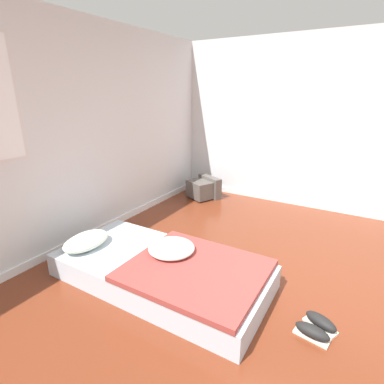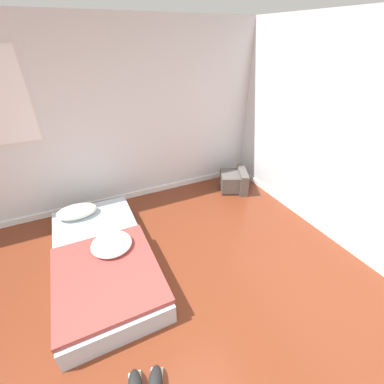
{
  "view_description": "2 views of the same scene",
  "coord_description": "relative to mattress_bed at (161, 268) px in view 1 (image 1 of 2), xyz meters",
  "views": [
    {
      "loc": [
        -2.3,
        -0.04,
        1.79
      ],
      "look_at": [
        0.86,
        1.84,
        0.55
      ],
      "focal_mm": 28.0,
      "sensor_mm": 36.0,
      "label": 1
    },
    {
      "loc": [
        -0.27,
        -0.88,
        2.34
      ],
      "look_at": [
        0.98,
        1.74,
        0.57
      ],
      "focal_mm": 24.0,
      "sensor_mm": 36.0,
      "label": 2
    }
  ],
  "objects": [
    {
      "name": "wall_back",
      "position": [
        0.27,
        1.38,
        1.15
      ],
      "size": [
        7.54,
        0.08,
        2.6
      ],
      "color": "silver",
      "rests_on": "ground_plane"
    },
    {
      "name": "mattress_bed",
      "position": [
        0.0,
        0.0,
        0.0
      ],
      "size": [
        1.03,
        2.09,
        0.38
      ],
      "color": "silver",
      "rests_on": "ground_plane"
    },
    {
      "name": "wall_right",
      "position": [
        2.89,
        -1.52,
        1.14
      ],
      "size": [
        0.08,
        8.14,
        2.6
      ],
      "color": "silver",
      "rests_on": "ground_plane"
    },
    {
      "name": "ground_plane",
      "position": [
        0.28,
        -1.52,
        -0.15
      ],
      "size": [
        20.0,
        20.0,
        0.0
      ],
      "primitive_type": "plane",
      "color": "maroon"
    },
    {
      "name": "crt_tv",
      "position": [
        2.38,
        0.82,
        0.03
      ],
      "size": [
        0.59,
        0.61,
        0.36
      ],
      "color": "#56514C",
      "rests_on": "ground_plane"
    },
    {
      "name": "sneaker_pair",
      "position": [
        0.08,
        -1.43,
        -0.1
      ],
      "size": [
        0.32,
        0.32,
        0.1
      ],
      "color": "silver",
      "rests_on": "ground_plane"
    }
  ]
}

